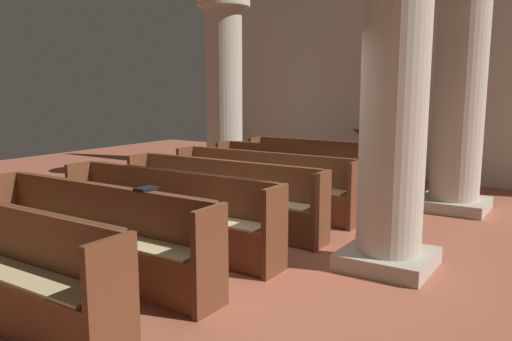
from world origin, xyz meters
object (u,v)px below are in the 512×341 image
object	(u,v)px
kneeler_box_blue	(407,198)
pillar_far_side	(224,84)
pew_row_1	(296,172)
pillar_aisle_side	(461,82)
pew_row_2	(263,182)
pew_row_0	(324,164)
pew_row_5	(94,230)
lectern	(367,160)
pew_row_3	(221,194)
pew_row_4	(167,209)
pillar_aisle_rear	(395,80)
hymn_book	(146,189)

from	to	relation	value
kneeler_box_blue	pillar_far_side	bearing A→B (deg)	173.61
pew_row_1	pillar_far_side	size ratio (longest dim) A/B	0.80
pillar_aisle_side	pew_row_2	bearing A→B (deg)	-142.56
pew_row_0	pew_row_5	world-z (taller)	same
pew_row_0	lectern	world-z (taller)	lectern
pew_row_0	pew_row_3	bearing A→B (deg)	-90.00
pew_row_1	pillar_aisle_side	distance (m)	2.94
pew_row_4	pillar_aisle_rear	distance (m)	2.95
pew_row_0	pillar_far_side	world-z (taller)	pillar_far_side
pew_row_5	pew_row_0	bearing A→B (deg)	90.00
pew_row_3	lectern	xyz separation A→B (m)	(0.35, 4.53, -0.04)
pew_row_5	pillar_aisle_rear	xyz separation A→B (m)	(2.40, 1.90, 1.50)
pew_row_3	pew_row_5	xyz separation A→B (m)	(0.00, -2.13, 0.00)
pew_row_5	pillar_far_side	world-z (taller)	pillar_far_side
kneeler_box_blue	hymn_book	bearing A→B (deg)	-103.45
pew_row_3	kneeler_box_blue	world-z (taller)	pew_row_3
pew_row_1	pew_row_5	xyz separation A→B (m)	(0.00, -4.27, 0.00)
pew_row_0	pew_row_1	bearing A→B (deg)	-90.00
pew_row_4	pew_row_3	bearing A→B (deg)	90.00
pillar_aisle_rear	kneeler_box_blue	distance (m)	3.64
lectern	kneeler_box_blue	size ratio (longest dim) A/B	2.91
pew_row_2	pew_row_4	bearing A→B (deg)	-90.00
pillar_aisle_rear	pillar_far_side	bearing A→B (deg)	143.62
lectern	pew_row_5	bearing A→B (deg)	-92.97
pew_row_3	pew_row_4	world-z (taller)	same
pew_row_3	pew_row_5	bearing A→B (deg)	-90.00
pew_row_1	pillar_aisle_rear	xyz separation A→B (m)	(2.40, -2.36, 1.50)
pew_row_1	kneeler_box_blue	distance (m)	1.87
pillar_aisle_side	pillar_aisle_rear	xyz separation A→B (m)	(-0.00, -3.14, -0.00)
lectern	kneeler_box_blue	bearing A→B (deg)	-51.57
pew_row_4	pillar_aisle_rear	size ratio (longest dim) A/B	0.80
pew_row_2	pew_row_0	bearing A→B (deg)	90.00
pew_row_0	pillar_aisle_rear	size ratio (longest dim) A/B	0.80
pillar_aisle_side	pillar_far_side	xyz separation A→B (m)	(-4.76, 0.37, 0.00)
pillar_far_side	pillar_aisle_rear	world-z (taller)	same
pillar_far_side	pew_row_2	bearing A→B (deg)	-43.16
pew_row_3	pillar_aisle_rear	world-z (taller)	pillar_aisle_rear
pew_row_4	lectern	distance (m)	5.61
pew_row_0	kneeler_box_blue	distance (m)	1.78
pew_row_0	hymn_book	distance (m)	5.20
pew_row_1	kneeler_box_blue	size ratio (longest dim) A/B	8.24
pew_row_4	pillar_far_side	bearing A→B (deg)	118.46
pew_row_4	kneeler_box_blue	bearing A→B (deg)	66.35
pillar_aisle_side	pillar_far_side	size ratio (longest dim) A/B	1.00
pew_row_3	pew_row_4	bearing A→B (deg)	-90.00
pillar_far_side	pew_row_5	bearing A→B (deg)	-66.48
pew_row_4	kneeler_box_blue	xyz separation A→B (m)	(1.70, 3.89, -0.36)
pew_row_2	pew_row_4	xyz separation A→B (m)	(0.00, -2.13, 0.00)
pew_row_2	pew_row_5	size ratio (longest dim) A/B	1.00
pew_row_3	pillar_far_side	size ratio (longest dim) A/B	0.80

